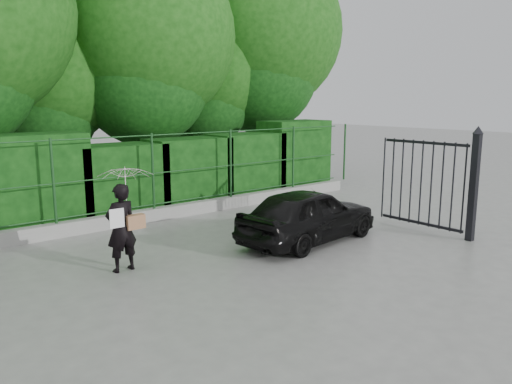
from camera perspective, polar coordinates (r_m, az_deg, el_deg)
ground at (r=8.47m, az=0.83°, el=-9.33°), size 80.00×80.00×0.00m
kerb at (r=12.07m, az=-13.20°, el=-2.80°), size 14.00×0.25×0.30m
fence at (r=11.97m, az=-12.46°, el=2.24°), size 14.13×0.06×1.80m
hedge at (r=12.75m, az=-15.83°, el=1.79°), size 14.20×1.20×2.21m
trees at (r=15.26m, az=-15.63°, el=16.73°), size 17.10×6.15×8.08m
gate at (r=11.26m, az=21.49°, el=1.18°), size 0.22×2.33×2.36m
woman at (r=8.67m, az=-14.75°, el=-1.13°), size 0.90×0.91×1.78m
car at (r=10.23m, az=6.04°, el=-2.59°), size 3.42×1.63×1.13m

